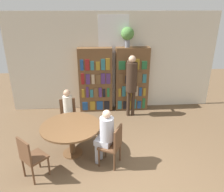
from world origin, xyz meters
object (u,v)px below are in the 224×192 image
at_px(chair_far_side, 113,144).
at_px(flower_vase, 128,34).
at_px(chair_left_side, 68,114).
at_px(librarian_standing, 132,80).
at_px(seated_reader_left, 68,111).
at_px(chair_near_camera, 30,156).
at_px(bookshelf_right, 132,79).
at_px(bookshelf_left, 96,80).
at_px(reading_table, 71,130).
at_px(seated_reader_right, 105,133).

bearing_deg(chair_far_side, flower_vase, 13.07).
height_order(flower_vase, chair_left_side, flower_vase).
distance_m(chair_left_side, librarian_standing, 2.05).
bearing_deg(seated_reader_left, chair_near_camera, 59.91).
xyz_separation_m(bookshelf_right, librarian_standing, (-0.10, -0.50, 0.16)).
bearing_deg(chair_left_side, flower_vase, -151.78).
relative_size(bookshelf_left, chair_left_side, 2.19).
bearing_deg(bookshelf_left, chair_near_camera, -112.45).
distance_m(reading_table, seated_reader_right, 0.82).
distance_m(bookshelf_left, seated_reader_left, 1.69).
height_order(seated_reader_left, seated_reader_right, seated_reader_right).
bearing_deg(reading_table, seated_reader_right, -26.08).
bearing_deg(reading_table, chair_far_side, -26.08).
xyz_separation_m(flower_vase, seated_reader_left, (-1.66, -1.51, -1.67)).
relative_size(bookshelf_left, seated_reader_left, 1.60).
xyz_separation_m(flower_vase, seated_reader_right, (-0.79, -2.65, -1.64)).
bearing_deg(bookshelf_left, seated_reader_right, -86.25).
distance_m(bookshelf_right, librarian_standing, 0.53).
relative_size(flower_vase, seated_reader_right, 0.47).
height_order(chair_near_camera, chair_far_side, same).
relative_size(reading_table, seated_reader_right, 1.04).
xyz_separation_m(chair_near_camera, chair_left_side, (0.52, 1.68, 0.00)).
xyz_separation_m(seated_reader_left, librarian_standing, (1.73, 1.01, 0.46)).
xyz_separation_m(seated_reader_left, seated_reader_right, (0.86, -1.14, 0.03)).
xyz_separation_m(chair_left_side, seated_reader_left, (0.03, -0.19, 0.18)).
xyz_separation_m(seated_reader_right, librarian_standing, (0.87, 2.15, 0.43)).
xyz_separation_m(flower_vase, chair_far_side, (-0.63, -2.73, -1.85)).
bearing_deg(chair_far_side, bookshelf_left, 33.04).
bearing_deg(chair_far_side, bookshelf_right, 9.65).
distance_m(chair_near_camera, seated_reader_left, 1.60).
bearing_deg(seated_reader_right, flower_vase, 9.49).
relative_size(bookshelf_left, librarian_standing, 1.07).
relative_size(chair_near_camera, librarian_standing, 0.49).
xyz_separation_m(bookshelf_left, bookshelf_right, (1.14, 0.00, -0.00)).
bearing_deg(flower_vase, reading_table, -123.44).
xyz_separation_m(flower_vase, reading_table, (-1.52, -2.30, -1.74)).
xyz_separation_m(bookshelf_right, seated_reader_right, (-0.96, -2.65, -0.27)).
xyz_separation_m(bookshelf_right, chair_left_side, (-1.86, -1.32, -0.48)).
bearing_deg(chair_near_camera, chair_left_side, 117.00).
bearing_deg(bookshelf_right, seated_reader_right, -109.99).
bearing_deg(chair_near_camera, chair_far_side, 54.00).
distance_m(flower_vase, seated_reader_right, 3.22).
relative_size(reading_table, chair_near_camera, 1.43).
bearing_deg(flower_vase, chair_near_camera, -126.24).
xyz_separation_m(flower_vase, chair_left_side, (-1.69, -1.33, -1.85)).
bearing_deg(seated_reader_left, chair_left_side, -90.00).
height_order(chair_left_side, seated_reader_left, seated_reader_left).
xyz_separation_m(bookshelf_right, reading_table, (-1.69, -2.29, -0.37)).
xyz_separation_m(chair_left_side, librarian_standing, (1.77, 0.82, 0.64)).
bearing_deg(chair_left_side, bookshelf_right, -154.56).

